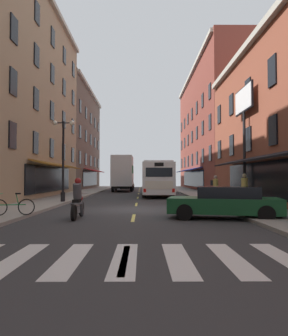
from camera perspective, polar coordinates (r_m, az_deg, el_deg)
ground_plane at (r=16.50m, az=-1.62°, el=-7.78°), size 34.80×80.00×0.10m
lane_centre_dashes at (r=16.24m, az=-1.64°, el=-7.68°), size 0.14×73.90×0.01m
crosswalk_near at (r=6.63m, az=-3.60°, el=-16.31°), size 7.10×2.80×0.01m
sidewalk_left at (r=17.63m, az=-21.32°, el=-6.88°), size 3.00×80.00×0.14m
sidewalk_right at (r=17.39m, az=18.36°, el=-6.98°), size 3.00×80.00×0.14m
billboard_sign at (r=21.64m, az=17.92°, el=9.72°), size 0.40×3.27×7.49m
transit_bus at (r=29.36m, az=2.35°, el=-1.93°), size 2.77×11.33×3.05m
box_truck at (r=38.12m, az=-3.87°, el=-1.07°), size 2.52×7.29×4.25m
sedan_near at (r=13.07m, az=14.60°, el=-6.11°), size 4.68×2.65×1.30m
sedan_mid at (r=46.85m, az=-3.10°, el=-2.95°), size 2.02×4.58×1.46m
motorcycle_rider at (r=12.98m, az=-12.09°, el=-5.99°), size 0.62×2.07×1.66m
bicycle_near at (r=13.73m, az=-22.99°, el=-6.53°), size 1.69×0.52×0.91m
pedestrian_near at (r=22.21m, az=12.96°, el=-3.39°), size 0.52×0.43×1.69m
pedestrian_mid at (r=18.39m, az=18.02°, el=-3.63°), size 0.36×0.36×1.77m
street_lamp_twin at (r=20.67m, az=-14.65°, el=2.08°), size 1.42×0.32×5.25m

